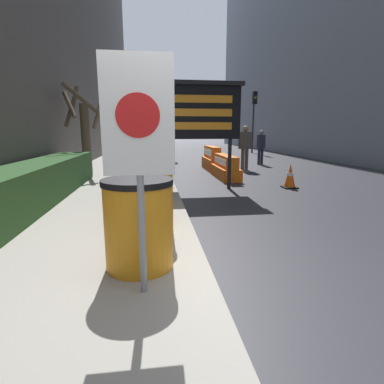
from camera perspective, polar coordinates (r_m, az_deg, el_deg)
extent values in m
plane|color=#2D2D33|center=(3.05, 4.79, -19.01)|extent=(120.00, 120.00, 0.00)
cube|color=gray|center=(3.18, -29.65, -17.84)|extent=(3.51, 56.00, 0.13)
cube|color=#284C23|center=(7.00, -26.88, 1.88)|extent=(0.90, 6.25, 0.79)
cylinder|color=#4C3D2D|center=(10.68, -19.54, 9.42)|extent=(0.29, 0.29, 2.29)
cylinder|color=#4C3D2D|center=(10.52, -22.34, 15.17)|extent=(0.61, 0.89, 0.93)
cylinder|color=#4C3D2D|center=(10.13, -19.87, 15.99)|extent=(1.24, 0.45, 1.12)
cylinder|color=#4C3D2D|center=(10.84, -21.56, 15.94)|extent=(0.23, 0.71, 0.97)
cylinder|color=#4C3D2D|center=(10.91, -17.36, 14.35)|extent=(0.66, 0.96, 1.18)
cylinder|color=#4C3D2D|center=(10.88, -22.10, 14.25)|extent=(0.28, 0.97, 1.11)
cylinder|color=orange|center=(3.19, -10.09, -6.48)|extent=(0.70, 0.70, 0.88)
cylinder|color=black|center=(3.08, -10.40, 1.90)|extent=(0.73, 0.73, 0.06)
cylinder|color=orange|center=(4.17, -8.45, -2.14)|extent=(0.70, 0.70, 0.88)
cylinder|color=black|center=(4.08, -8.64, 4.30)|extent=(0.73, 0.73, 0.06)
cylinder|color=orange|center=(5.17, -9.60, 0.48)|extent=(0.70, 0.70, 0.88)
cylinder|color=black|center=(5.10, -9.77, 5.68)|extent=(0.73, 0.73, 0.06)
cylinder|color=gray|center=(2.59, -9.64, -3.15)|extent=(0.06, 0.06, 1.54)
cube|color=white|center=(2.49, -10.26, 14.12)|extent=(0.58, 0.04, 0.95)
cylinder|color=red|center=(2.47, -10.29, 14.14)|extent=(0.35, 0.01, 0.35)
cylinder|color=black|center=(7.91, -6.00, 5.12)|extent=(0.10, 0.10, 1.35)
cylinder|color=black|center=(8.17, 7.14, 5.29)|extent=(0.10, 0.10, 1.35)
cube|color=black|center=(7.95, 0.70, 14.86)|extent=(2.31, 0.24, 1.33)
cube|color=black|center=(7.95, 0.79, 20.03)|extent=(2.43, 0.34, 0.10)
cube|color=orange|center=(7.85, 0.85, 17.33)|extent=(1.85, 0.02, 0.19)
cube|color=orange|center=(7.82, 0.84, 14.91)|extent=(1.85, 0.02, 0.19)
cube|color=orange|center=(7.81, 0.83, 12.48)|extent=(1.85, 0.02, 0.19)
cube|color=orange|center=(10.10, 6.35, 3.74)|extent=(0.59, 2.06, 0.38)
cube|color=orange|center=(10.06, 6.40, 5.91)|extent=(0.36, 2.06, 0.38)
cube|color=white|center=(10.01, 5.34, 5.90)|extent=(0.02, 1.65, 0.19)
cube|color=orange|center=(12.31, 3.82, 5.38)|extent=(0.54, 1.87, 0.47)
cube|color=orange|center=(12.27, 3.85, 7.56)|extent=(0.33, 1.87, 0.47)
cube|color=white|center=(12.24, 3.04, 7.56)|extent=(0.02, 1.49, 0.23)
cube|color=black|center=(8.72, 18.06, 0.87)|extent=(0.38, 0.38, 0.04)
cone|color=#EA560F|center=(8.67, 18.20, 3.06)|extent=(0.30, 0.30, 0.63)
cylinder|color=white|center=(8.66, 18.21, 3.26)|extent=(0.17, 0.17, 0.09)
cylinder|color=#2D2D30|center=(17.41, -3.81, 12.18)|extent=(0.12, 0.12, 3.51)
cube|color=black|center=(17.32, -3.84, 16.60)|extent=(0.28, 0.28, 0.84)
sphere|color=#360605|center=(17.20, -3.82, 17.57)|extent=(0.15, 0.15, 0.15)
sphere|color=#392C06|center=(17.17, -3.81, 16.64)|extent=(0.15, 0.15, 0.15)
sphere|color=green|center=(17.15, -3.79, 15.71)|extent=(0.15, 0.15, 0.15)
cylinder|color=#2D2D30|center=(22.19, 11.55, 12.76)|extent=(0.12, 0.12, 4.23)
cube|color=black|center=(22.15, 11.88, 17.15)|extent=(0.28, 0.28, 0.84)
sphere|color=#360605|center=(22.04, 12.04, 17.90)|extent=(0.15, 0.15, 0.15)
sphere|color=gold|center=(22.01, 12.01, 17.18)|extent=(0.15, 0.15, 0.15)
sphere|color=black|center=(21.98, 11.98, 16.46)|extent=(0.15, 0.15, 0.15)
cylinder|color=#23283D|center=(14.46, 12.63, 6.64)|extent=(0.13, 0.13, 0.77)
cylinder|color=#23283D|center=(14.51, 13.17, 6.63)|extent=(0.13, 0.13, 0.77)
cube|color=#232838|center=(14.44, 13.02, 9.35)|extent=(0.27, 0.43, 0.61)
sphere|color=gray|center=(14.43, 13.10, 10.98)|extent=(0.21, 0.21, 0.21)
cylinder|color=#514C42|center=(12.26, 9.62, 6.12)|extent=(0.14, 0.14, 0.85)
cylinder|color=#514C42|center=(12.31, 10.34, 6.11)|extent=(0.14, 0.14, 0.85)
cube|color=#47423D|center=(12.24, 10.11, 9.67)|extent=(0.48, 0.30, 0.67)
sphere|color=olive|center=(12.24, 10.18, 11.79)|extent=(0.23, 0.23, 0.23)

